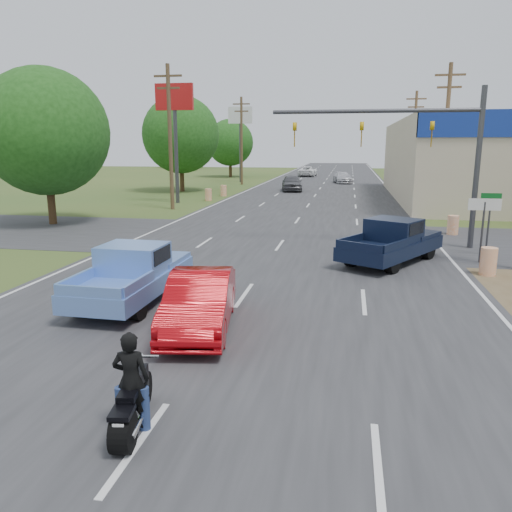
% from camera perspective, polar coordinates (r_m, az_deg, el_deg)
% --- Properties ---
extents(ground, '(200.00, 200.00, 0.00)m').
position_cam_1_polar(ground, '(8.38, -13.39, -20.39)').
color(ground, '#335120').
rests_on(ground, ground).
extents(main_road, '(15.00, 180.00, 0.02)m').
position_cam_1_polar(main_road, '(46.70, 6.77, 6.88)').
color(main_road, '#2D2D30').
rests_on(main_road, ground).
extents(cross_road, '(120.00, 10.00, 0.02)m').
position_cam_1_polar(cross_road, '(24.98, 3.35, 2.10)').
color(cross_road, '#2D2D30').
rests_on(cross_road, ground).
extents(utility_pole_2, '(2.00, 0.28, 10.00)m').
position_cam_1_polar(utility_pole_2, '(37.95, 20.85, 12.92)').
color(utility_pole_2, '#4C3823').
rests_on(utility_pole_2, ground).
extents(utility_pole_3, '(2.00, 0.28, 10.00)m').
position_cam_1_polar(utility_pole_3, '(55.77, 17.60, 12.76)').
color(utility_pole_3, '#4C3823').
rests_on(utility_pole_3, ground).
extents(utility_pole_5, '(2.00, 0.28, 10.00)m').
position_cam_1_polar(utility_pole_5, '(36.61, -9.81, 13.58)').
color(utility_pole_5, '#4C3823').
rests_on(utility_pole_5, ground).
extents(utility_pole_6, '(2.00, 0.28, 10.00)m').
position_cam_1_polar(utility_pole_6, '(59.72, -1.67, 13.26)').
color(utility_pole_6, '#4C3823').
rests_on(utility_pole_6, ground).
extents(tree_0, '(7.14, 7.14, 8.84)m').
position_cam_1_polar(tree_0, '(31.42, -22.95, 12.91)').
color(tree_0, '#422D19').
rests_on(tree_0, ground).
extents(tree_1, '(7.56, 7.56, 9.36)m').
position_cam_1_polar(tree_1, '(51.15, -8.61, 13.55)').
color(tree_1, '#422D19').
rests_on(tree_1, ground).
extents(tree_2, '(6.72, 6.72, 8.32)m').
position_cam_1_polar(tree_2, '(74.41, -2.97, 12.82)').
color(tree_2, '#422D19').
rests_on(tree_2, ground).
extents(tree_4, '(9.24, 9.24, 11.44)m').
position_cam_1_polar(tree_4, '(99.99, -25.65, 12.62)').
color(tree_4, '#422D19').
rests_on(tree_4, ground).
extents(tree_5, '(7.98, 7.98, 9.88)m').
position_cam_1_polar(tree_5, '(104.92, 26.00, 12.01)').
color(tree_5, '#422D19').
rests_on(tree_5, ground).
extents(tree_6, '(8.82, 8.82, 10.92)m').
position_cam_1_polar(tree_6, '(106.65, -7.77, 13.45)').
color(tree_6, '#422D19').
rests_on(tree_6, ground).
extents(barrel_0, '(0.56, 0.56, 1.00)m').
position_cam_1_polar(barrel_0, '(19.46, 25.02, -0.58)').
color(barrel_0, orange).
rests_on(barrel_0, ground).
extents(barrel_1, '(0.56, 0.56, 1.00)m').
position_cam_1_polar(barrel_1, '(27.71, 21.58, 3.30)').
color(barrel_1, orange).
rests_on(barrel_1, ground).
extents(barrel_2, '(0.56, 0.56, 1.00)m').
position_cam_1_polar(barrel_2, '(42.19, -5.46, 6.98)').
color(barrel_2, orange).
rests_on(barrel_2, ground).
extents(barrel_3, '(0.56, 0.56, 1.00)m').
position_cam_1_polar(barrel_3, '(45.96, -3.73, 7.46)').
color(barrel_3, orange).
rests_on(barrel_3, ground).
extents(pole_sign_left_near, '(3.00, 0.35, 9.20)m').
position_cam_1_polar(pole_sign_left_near, '(40.79, -9.27, 16.08)').
color(pole_sign_left_near, '#3F3F44').
rests_on(pole_sign_left_near, ground).
extents(pole_sign_left_far, '(3.00, 0.35, 9.20)m').
position_cam_1_polar(pole_sign_left_far, '(63.89, -1.80, 14.87)').
color(pole_sign_left_far, '#3F3F44').
rests_on(pole_sign_left_far, ground).
extents(lane_sign, '(1.20, 0.08, 2.52)m').
position_cam_1_polar(lane_sign, '(21.19, 24.59, 4.30)').
color(lane_sign, '#3F3F44').
rests_on(lane_sign, ground).
extents(street_name_sign, '(0.80, 0.08, 2.61)m').
position_cam_1_polar(street_name_sign, '(22.82, 25.10, 4.02)').
color(street_name_sign, '#3F3F44').
rests_on(street_name_sign, ground).
extents(signal_mast, '(9.12, 0.40, 7.00)m').
position_cam_1_polar(signal_mast, '(23.56, 17.74, 12.64)').
color(signal_mast, '#3F3F44').
rests_on(signal_mast, ground).
extents(red_convertible, '(2.16, 4.49, 1.42)m').
position_cam_1_polar(red_convertible, '(12.51, -6.46, -5.26)').
color(red_convertible, '#AC070E').
rests_on(red_convertible, ground).
extents(motorcycle, '(0.70, 2.00, 1.02)m').
position_cam_1_polar(motorcycle, '(8.52, -14.01, -16.34)').
color(motorcycle, black).
rests_on(motorcycle, ground).
extents(rider, '(0.63, 0.47, 1.59)m').
position_cam_1_polar(rider, '(8.39, -14.06, -14.15)').
color(rider, black).
rests_on(rider, ground).
extents(blue_pickup, '(2.06, 5.13, 1.69)m').
position_cam_1_polar(blue_pickup, '(15.17, -13.71, -1.80)').
color(blue_pickup, black).
rests_on(blue_pickup, ground).
extents(navy_pickup, '(4.40, 5.51, 1.73)m').
position_cam_1_polar(navy_pickup, '(20.30, 15.42, 1.73)').
color(navy_pickup, black).
rests_on(navy_pickup, ground).
extents(distant_car_grey, '(2.66, 5.03, 1.63)m').
position_cam_1_polar(distant_car_grey, '(51.22, 4.11, 8.32)').
color(distant_car_grey, '#4F5054').
rests_on(distant_car_grey, ground).
extents(distant_car_silver, '(2.69, 4.97, 1.37)m').
position_cam_1_polar(distant_car_silver, '(62.85, 9.87, 8.82)').
color(distant_car_silver, silver).
rests_on(distant_car_silver, ground).
extents(distant_car_white, '(2.69, 5.39, 1.47)m').
position_cam_1_polar(distant_car_white, '(76.34, 5.94, 9.59)').
color(distant_car_white, white).
rests_on(distant_car_white, ground).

